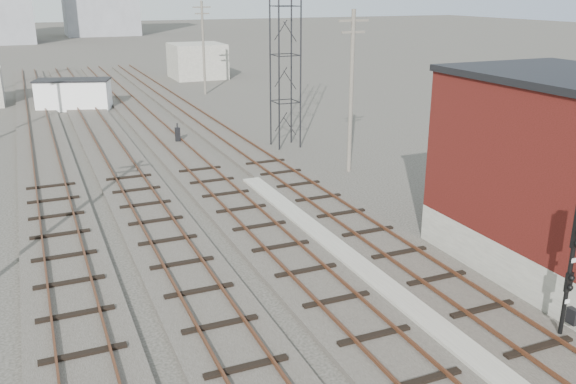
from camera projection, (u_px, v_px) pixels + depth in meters
ground at (137, 95)px, 60.66m from camera, size 320.00×320.00×0.00m
track_right at (225, 136)px, 43.25m from camera, size 3.20×90.00×0.39m
track_mid_right at (169, 141)px, 41.75m from camera, size 3.20×90.00×0.39m
track_mid_left at (109, 147)px, 40.25m from camera, size 3.20×90.00×0.39m
track_left at (44, 153)px, 38.75m from camera, size 3.20×90.00×0.39m
platform_curb at (391, 294)px, 20.69m from camera, size 0.90×28.00×0.26m
lattice_tower at (285, 31)px, 38.56m from camera, size 1.60×1.60×15.00m
utility_pole_right_a at (351, 88)px, 33.67m from camera, size 1.80×0.24×9.00m
utility_pole_right_b at (203, 45)px, 59.84m from camera, size 1.80×0.24×9.00m
shed_right at (197, 61)px, 72.12m from camera, size 6.00×6.00×4.00m
signal_mast at (573, 260)px, 17.39m from camera, size 0.40×0.42×4.36m
switch_stand at (178, 135)px, 41.23m from camera, size 0.31×0.31×1.34m
site_trailer at (74, 94)px, 53.06m from camera, size 6.79×4.44×2.64m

